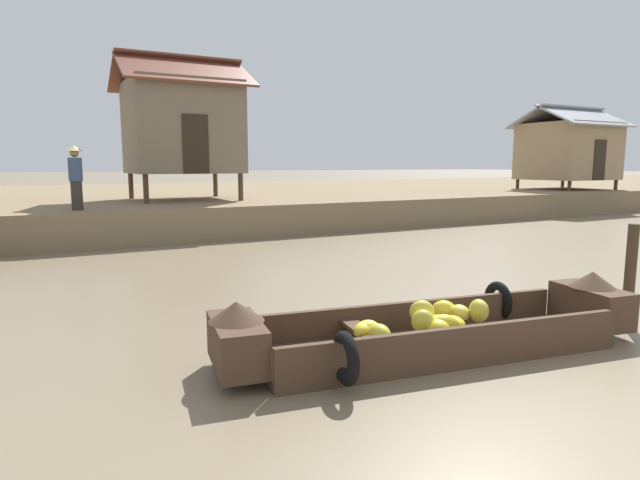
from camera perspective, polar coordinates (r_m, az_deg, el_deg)
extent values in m
plane|color=#7A6B51|center=(11.80, -4.94, -2.36)|extent=(300.00, 300.00, 0.00)
cube|color=#7F6B4C|center=(24.71, -17.57, 3.88)|extent=(160.00, 20.00, 0.95)
cube|color=#473323|center=(6.40, 12.10, -11.07)|extent=(4.21, 1.81, 0.12)
cube|color=#473323|center=(6.78, 9.75, -7.86)|extent=(4.03, 0.74, 0.34)
cube|color=#473323|center=(5.89, 14.95, -10.50)|extent=(4.03, 0.74, 0.34)
cube|color=#473323|center=(7.70, 26.90, -6.20)|extent=(0.63, 1.06, 0.47)
cone|color=#473323|center=(7.63, 27.06, -3.76)|extent=(0.64, 0.64, 0.20)
cube|color=#473323|center=(5.53, -8.84, -10.86)|extent=(0.63, 1.06, 0.47)
cone|color=#473323|center=(5.43, -8.92, -7.52)|extent=(0.64, 0.64, 0.20)
cube|color=#473323|center=(5.93, 4.84, -9.93)|extent=(0.37, 1.07, 0.05)
torus|color=black|center=(7.60, 18.45, -6.15)|extent=(0.20, 0.53, 0.52)
torus|color=black|center=(5.16, 2.73, -12.51)|extent=(0.20, 0.53, 0.52)
ellipsoid|color=gold|center=(6.01, 10.90, -8.52)|extent=(0.32, 0.30, 0.26)
ellipsoid|color=yellow|center=(5.95, 5.11, -9.36)|extent=(0.30, 0.26, 0.18)
ellipsoid|color=yellow|center=(6.00, 12.52, -9.19)|extent=(0.36, 0.36, 0.20)
ellipsoid|color=yellow|center=(5.73, 6.38, -9.94)|extent=(0.23, 0.30, 0.22)
ellipsoid|color=yellow|center=(6.09, 12.37, -8.86)|extent=(0.38, 0.38, 0.23)
ellipsoid|color=yellow|center=(6.07, 13.03, -8.69)|extent=(0.39, 0.34, 0.20)
ellipsoid|color=yellow|center=(6.69, 13.07, -7.43)|extent=(0.37, 0.37, 0.27)
ellipsoid|color=yellow|center=(6.05, 12.99, -9.34)|extent=(0.32, 0.25, 0.19)
ellipsoid|color=yellow|center=(5.95, 4.76, -9.53)|extent=(0.38, 0.35, 0.19)
ellipsoid|color=gold|center=(6.59, 16.57, -7.23)|extent=(0.32, 0.34, 0.27)
ellipsoid|color=gold|center=(6.23, 10.82, -7.54)|extent=(0.34, 0.31, 0.27)
ellipsoid|color=yellow|center=(6.61, 14.66, -7.51)|extent=(0.23, 0.27, 0.19)
ellipsoid|color=yellow|center=(6.21, 13.97, -8.70)|extent=(0.28, 0.34, 0.19)
cylinder|color=#4C3826|center=(16.92, -18.07, 5.19)|extent=(0.16, 0.16, 0.89)
cylinder|color=#4C3826|center=(17.70, -8.46, 5.61)|extent=(0.16, 0.16, 0.89)
cylinder|color=#4C3826|center=(19.60, -19.51, 5.47)|extent=(0.16, 0.16, 0.89)
cylinder|color=#4C3826|center=(20.28, -11.09, 5.86)|extent=(0.16, 0.16, 0.89)
cube|color=#7A6B56|center=(18.58, -14.48, 11.47)|extent=(3.39, 3.13, 2.94)
cube|color=#2D2319|center=(17.03, -13.11, 9.92)|extent=(0.80, 0.04, 1.80)
cube|color=brown|center=(18.03, -14.06, 17.28)|extent=(4.09, 2.04, 1.11)
cube|color=brown|center=(19.53, -15.25, 16.51)|extent=(4.09, 2.04, 1.11)
cylinder|color=#4C3826|center=(25.89, 25.05, 5.23)|extent=(0.16, 0.16, 0.46)
cylinder|color=#4C3826|center=(28.58, 29.01, 5.18)|extent=(0.16, 0.16, 0.46)
cylinder|color=#4C3826|center=(27.69, 20.31, 5.63)|extent=(0.16, 0.16, 0.46)
cylinder|color=#4C3826|center=(30.22, 24.45, 5.58)|extent=(0.16, 0.16, 0.46)
cube|color=#9E8460|center=(28.04, 24.92, 8.54)|extent=(3.68, 3.25, 2.60)
cube|color=#2D2319|center=(27.07, 27.67, 7.56)|extent=(0.80, 0.04, 1.80)
cube|color=#9399A0|center=(27.64, 26.49, 11.76)|extent=(4.38, 2.11, 1.02)
cube|color=#9399A0|center=(28.61, 23.78, 11.77)|extent=(4.38, 2.11, 1.02)
cylinder|color=#332D28|center=(15.24, -24.49, 4.32)|extent=(0.28, 0.28, 0.75)
cylinder|color=#384C70|center=(15.22, -24.64, 6.86)|extent=(0.34, 0.34, 0.60)
sphere|color=#9E7556|center=(15.22, -24.74, 8.43)|extent=(0.22, 0.22, 0.22)
cone|color=tan|center=(15.22, -24.77, 8.88)|extent=(0.44, 0.44, 0.14)
cylinder|color=#423323|center=(8.23, 30.17, -3.23)|extent=(0.14, 0.14, 1.36)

